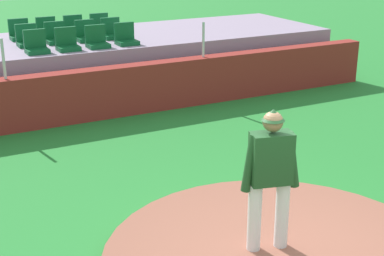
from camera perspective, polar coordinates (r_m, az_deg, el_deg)
pitcher at (r=6.76m, az=7.88°, el=-4.19°), size 0.74×0.38×1.79m
brick_barrier at (r=12.46m, az=-9.16°, el=3.46°), size 14.25×0.40×1.10m
fence_post_left at (r=11.80m, az=-18.40°, el=6.60°), size 0.06×0.06×0.81m
fence_post_right at (r=13.22m, az=1.15°, el=8.85°), size 0.06×0.06×0.81m
bleacher_platform at (r=14.57m, az=-12.10°, el=6.07°), size 13.55×3.48×1.34m
stadium_chair_0 at (r=13.02m, az=-15.36°, el=7.96°), size 0.48×0.44×0.50m
stadium_chair_1 at (r=13.17m, az=-12.42°, el=8.32°), size 0.48×0.44×0.50m
stadium_chair_2 at (r=13.35m, az=-9.52°, el=8.65°), size 0.48×0.44×0.50m
stadium_chair_3 at (r=13.62m, az=-6.65°, el=8.99°), size 0.48×0.44×0.50m
stadium_chair_4 at (r=13.87m, az=-16.19°, el=8.55°), size 0.48×0.44×0.50m
stadium_chair_5 at (r=14.05m, az=-13.49°, el=8.91°), size 0.48×0.44×0.50m
stadium_chair_6 at (r=14.18m, az=-10.59°, el=9.21°), size 0.48×0.44×0.50m
stadium_chair_7 at (r=14.44m, az=-8.06°, el=9.52°), size 0.48×0.44×0.50m
stadium_chair_8 at (r=14.75m, az=-16.89°, el=9.09°), size 0.48×0.44×0.50m
stadium_chair_9 at (r=14.87m, az=-14.32°, el=9.40°), size 0.48×0.44×0.50m
stadium_chair_10 at (r=15.04m, az=-11.72°, el=9.70°), size 0.48×0.44×0.50m
stadium_chair_11 at (r=15.24m, az=-9.16°, el=9.98°), size 0.48×0.44×0.50m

